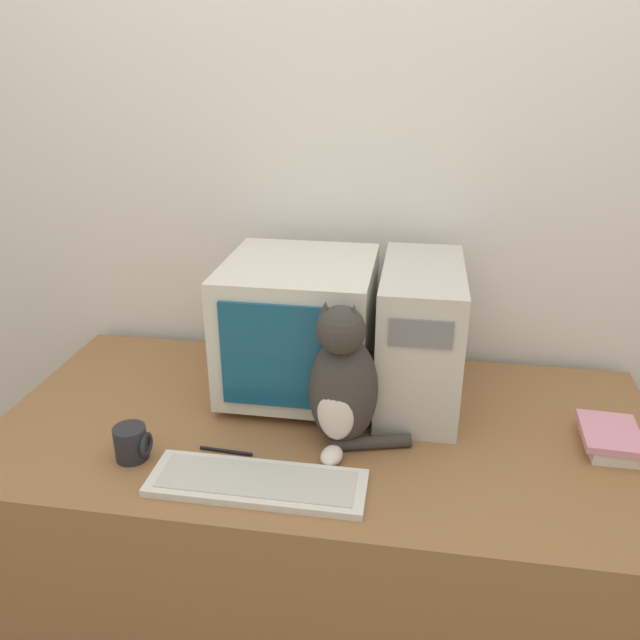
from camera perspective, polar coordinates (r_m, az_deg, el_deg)
wall_back at (r=1.95m, az=2.95°, el=11.61°), size 7.00×0.05×2.50m
desk at (r=1.91m, az=0.61°, el=-18.67°), size 1.76×0.86×0.74m
crt_monitor at (r=1.75m, az=-1.90°, el=-0.53°), size 0.41×0.43×0.39m
computer_tower at (r=1.74m, az=9.09°, el=-1.34°), size 0.21×0.46×0.39m
keyboard at (r=1.47m, az=-5.77°, el=-14.58°), size 0.50×0.16×0.02m
cat at (r=1.53m, az=2.11°, el=-5.93°), size 0.27×0.24×0.39m
book_stack at (r=1.73m, az=25.01°, el=-9.80°), size 0.15×0.19×0.05m
pen at (r=1.59m, az=-8.58°, el=-11.76°), size 0.14×0.02×0.01m
mug at (r=1.60m, az=-16.82°, el=-10.72°), size 0.08×0.08×0.09m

